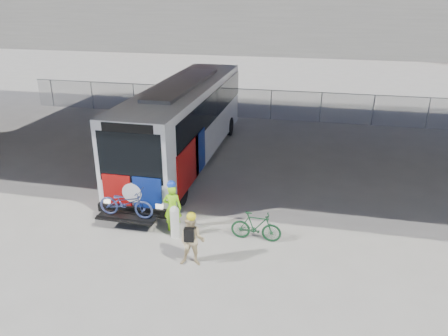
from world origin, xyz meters
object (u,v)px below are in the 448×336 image
(bus, at_px, (185,117))
(bollard, at_px, (175,221))
(cyclist_tan, at_px, (192,241))
(bike_parked, at_px, (256,226))
(cyclist_hivis, at_px, (172,207))

(bus, height_order, bollard, bus)
(cyclist_tan, distance_m, bike_parked, 2.38)
(cyclist_hivis, xyz_separation_m, cyclist_tan, (1.18, -1.75, -0.06))
(bus, height_order, cyclist_tan, bus)
(bus, relative_size, cyclist_tan, 7.54)
(cyclist_tan, bearing_deg, bike_parked, 40.85)
(cyclist_tan, bearing_deg, cyclist_hivis, 117.09)
(cyclist_hivis, xyz_separation_m, bike_parked, (2.77, 0.00, -0.38))
(cyclist_hivis, relative_size, cyclist_tan, 1.06)
(bollard, relative_size, bike_parked, 0.68)
(bollard, distance_m, bike_parked, 2.60)
(bollard, xyz_separation_m, cyclist_hivis, (-0.20, 0.39, 0.28))
(bollard, xyz_separation_m, cyclist_tan, (0.98, -1.36, 0.22))
(bus, bearing_deg, bike_parked, -55.88)
(cyclist_hivis, bearing_deg, bike_parked, 169.06)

